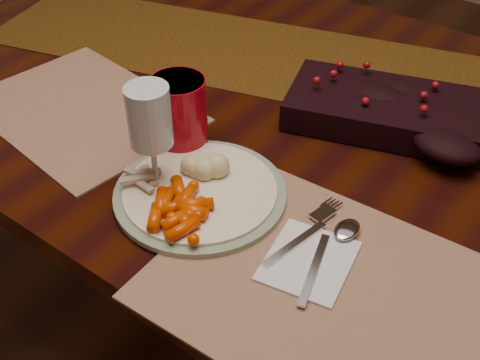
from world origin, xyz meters
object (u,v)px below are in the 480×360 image
Objects in this scene: centerpiece at (387,106)px; placemat_main at (338,293)px; wine_glass at (152,141)px; baby_carrots at (178,210)px; mashed_potatoes at (204,162)px; napkin at (309,261)px; turkey_shreds at (145,177)px; red_cup at (180,114)px; dinner_plate at (200,192)px; dining_table at (301,258)px.

placemat_main is (0.13, -0.39, -0.04)m from centerpiece.
baby_carrots is at bearing -26.77° from wine_glass.
napkin is (0.23, -0.05, -0.03)m from mashed_potatoes.
centerpiece reaches higher than turkey_shreds.
wine_glass is at bearing 170.52° from napkin.
wine_glass is at bearing 175.08° from placemat_main.
placemat_main is 0.06m from napkin.
red_cup is 0.69× the size of wine_glass.
dinner_plate is at bearing 100.70° from baby_carrots.
wine_glass reaches higher than turkey_shreds.
baby_carrots is 0.20m from napkin.
turkey_shreds is 0.58× the size of napkin.
wine_glass is at bearing -162.75° from dinner_plate.
napkin is (0.19, 0.05, -0.02)m from baby_carrots.
dining_table is at bearing 57.34° from red_cup.
baby_carrots reaches higher than dining_table.
dinner_plate is (-0.14, -0.35, -0.03)m from centerpiece.
mashed_potatoes is at bearing 156.76° from napkin.
mashed_potatoes reaches higher than turkey_shreds.
baby_carrots is 0.10m from mashed_potatoes.
red_cup is (-0.09, 0.05, 0.03)m from mashed_potatoes.
baby_carrots is (0.01, -0.06, 0.02)m from dinner_plate.
dining_table is 6.79× the size of dinner_plate.
napkin is at bearing -79.23° from centerpiece.
dining_table is 23.02× the size of mashed_potatoes.
dining_table is 0.51m from red_cup.
mashed_potatoes is (-0.02, 0.03, 0.03)m from dinner_plate.
dinner_plate is 0.09m from turkey_shreds.
mashed_potatoes reaches higher than dinner_plate.
mashed_potatoes is at bearing -29.15° from red_cup.
wine_glass is at bearing -106.52° from dining_table.
dinner_plate is at bearing 164.78° from napkin.
red_cup is at bearing -132.40° from centerpiece.
red_cup reaches higher than placemat_main.
mashed_potatoes is 0.61× the size of napkin.
dining_table is 0.54m from baby_carrots.
placemat_main is 4.52× the size of baby_carrots.
turkey_shreds is (-0.10, -0.33, 0.40)m from dining_table.
baby_carrots reaches higher than placemat_main.
turkey_shreds reaches higher than napkin.
turkey_shreds reaches higher than placemat_main.
napkin is 0.71× the size of wine_glass.
dining_table is 0.56m from placemat_main.
placemat_main is 0.35m from wine_glass.
placemat_main is 3.66× the size of napkin.
centerpiece is at bearing 73.56° from baby_carrots.
centerpiece is 3.28× the size of baby_carrots.
dinner_plate is at bearing -60.00° from mashed_potatoes.
napkin is (-0.06, 0.02, 0.00)m from placemat_main.
placemat_main is at bearing -2.96° from wine_glass.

